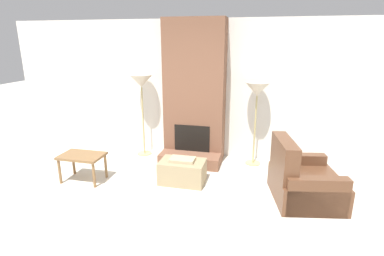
{
  "coord_description": "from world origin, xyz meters",
  "views": [
    {
      "loc": [
        1.22,
        -2.82,
        2.22
      ],
      "look_at": [
        0.0,
        2.33,
        0.66
      ],
      "focal_mm": 28.0,
      "sensor_mm": 36.0,
      "label": 1
    }
  ],
  "objects_px": {
    "ottoman": "(182,171)",
    "side_table": "(82,158)",
    "floor_lamp_left": "(141,84)",
    "armchair": "(300,182)",
    "floor_lamp_right": "(257,93)"
  },
  "relations": [
    {
      "from": "ottoman",
      "to": "side_table",
      "type": "height_order",
      "value": "side_table"
    },
    {
      "from": "ottoman",
      "to": "floor_lamp_left",
      "type": "bearing_deg",
      "value": 135.87
    },
    {
      "from": "armchair",
      "to": "floor_lamp_left",
      "type": "xyz_separation_m",
      "value": [
        -2.86,
        1.17,
        1.14
      ]
    },
    {
      "from": "armchair",
      "to": "floor_lamp_right",
      "type": "distance_m",
      "value": 1.73
    },
    {
      "from": "armchair",
      "to": "floor_lamp_left",
      "type": "height_order",
      "value": "floor_lamp_left"
    },
    {
      "from": "side_table",
      "to": "floor_lamp_left",
      "type": "height_order",
      "value": "floor_lamp_left"
    },
    {
      "from": "ottoman",
      "to": "floor_lamp_right",
      "type": "relative_size",
      "value": 0.47
    },
    {
      "from": "ottoman",
      "to": "armchair",
      "type": "relative_size",
      "value": 0.63
    },
    {
      "from": "floor_lamp_left",
      "to": "armchair",
      "type": "bearing_deg",
      "value": -22.32
    },
    {
      "from": "ottoman",
      "to": "floor_lamp_left",
      "type": "xyz_separation_m",
      "value": [
        -1.08,
        1.05,
        1.22
      ]
    },
    {
      "from": "ottoman",
      "to": "side_table",
      "type": "xyz_separation_m",
      "value": [
        -1.59,
        -0.3,
        0.19
      ]
    },
    {
      "from": "armchair",
      "to": "floor_lamp_right",
      "type": "height_order",
      "value": "floor_lamp_right"
    },
    {
      "from": "ottoman",
      "to": "side_table",
      "type": "bearing_deg",
      "value": -169.21
    },
    {
      "from": "armchair",
      "to": "floor_lamp_right",
      "type": "xyz_separation_m",
      "value": [
        -0.7,
        1.17,
        1.07
      ]
    },
    {
      "from": "floor_lamp_left",
      "to": "floor_lamp_right",
      "type": "bearing_deg",
      "value": -0.0
    }
  ]
}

